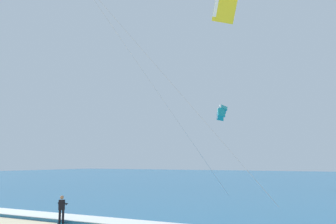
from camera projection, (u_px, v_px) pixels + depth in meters
sea at (290, 180)px, 75.28m from camera, size 200.00×120.00×0.20m
surf_foam at (87, 219)px, 24.05m from camera, size 200.00×2.12×0.04m
surfboard at (61, 224)px, 23.19m from camera, size 1.04×1.45×0.09m
kitesurfer at (62, 208)px, 23.32m from camera, size 0.67×0.67×1.69m
kite_distant at (222, 111)px, 55.22m from camera, size 3.05×5.40×2.08m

